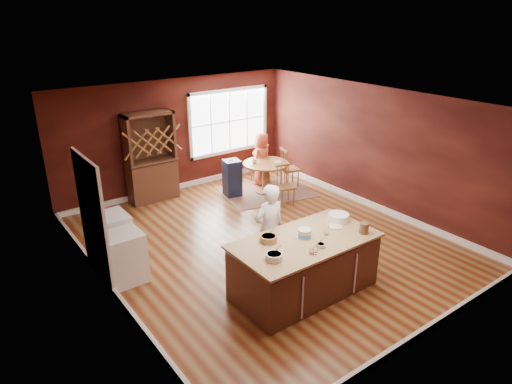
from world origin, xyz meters
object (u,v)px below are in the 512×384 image
(chair_east, at_px, (290,167))
(dryer, at_px, (111,240))
(kitchen_island, at_px, (304,267))
(baker, at_px, (269,229))
(chair_north, at_px, (259,162))
(hutch, at_px, (151,157))
(seated_woman, at_px, (262,159))
(chair_south, at_px, (286,185))
(washer, at_px, (125,257))
(layer_cake, at_px, (305,233))
(dining_table, at_px, (266,171))
(high_chair, at_px, (232,177))
(toddler, at_px, (232,163))

(chair_east, relative_size, dryer, 1.08)
(kitchen_island, height_order, baker, baker)
(chair_north, bearing_deg, hutch, -31.93)
(chair_east, height_order, seated_woman, seated_woman)
(chair_south, xyz_separation_m, washer, (-4.14, -0.89, -0.03))
(layer_cake, relative_size, seated_woman, 0.22)
(baker, relative_size, chair_east, 1.59)
(dining_table, distance_m, seated_woman, 0.57)
(seated_woman, bearing_deg, layer_cake, 39.30)
(baker, bearing_deg, dryer, -39.40)
(chair_east, relative_size, chair_north, 1.08)
(kitchen_island, xyz_separation_m, baker, (-0.09, 0.79, 0.36))
(high_chair, distance_m, hutch, 1.94)
(dining_table, bearing_deg, toddler, 154.98)
(kitchen_island, distance_m, baker, 0.87)
(baker, xyz_separation_m, toddler, (1.42, 3.26, 0.01))
(baker, bearing_deg, high_chair, -111.48)
(hutch, bearing_deg, layer_cake, -85.49)
(kitchen_island, bearing_deg, layer_cake, 54.83)
(dining_table, bearing_deg, chair_south, -95.67)
(baker, relative_size, washer, 1.85)
(seated_woman, relative_size, washer, 1.56)
(dining_table, height_order, baker, baker)
(toddler, bearing_deg, chair_north, 22.58)
(layer_cake, distance_m, high_chair, 4.14)
(dining_table, height_order, chair_north, chair_north)
(kitchen_island, relative_size, seated_woman, 1.70)
(dining_table, relative_size, chair_east, 1.11)
(layer_cake, height_order, chair_east, layer_cake)
(seated_woman, height_order, washer, seated_woman)
(high_chair, bearing_deg, layer_cake, -97.01)
(baker, height_order, toddler, baker)
(layer_cake, height_order, toddler, layer_cake)
(baker, bearing_deg, washer, -27.71)
(dining_table, bearing_deg, baker, -126.69)
(seated_woman, relative_size, toddler, 5.16)
(chair_east, distance_m, chair_north, 0.93)
(hutch, bearing_deg, washer, -121.88)
(chair_east, height_order, chair_south, chair_east)
(chair_north, relative_size, toddler, 3.58)
(chair_south, relative_size, chair_north, 0.99)
(kitchen_island, xyz_separation_m, chair_south, (1.99, 2.85, 0.02))
(seated_woman, height_order, high_chair, seated_woman)
(layer_cake, distance_m, washer, 2.95)
(washer, bearing_deg, chair_south, 12.11)
(layer_cake, distance_m, dryer, 3.39)
(baker, distance_m, chair_south, 2.95)
(kitchen_island, height_order, dryer, dryer)
(chair_south, bearing_deg, hutch, 153.79)
(layer_cake, relative_size, chair_east, 0.30)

